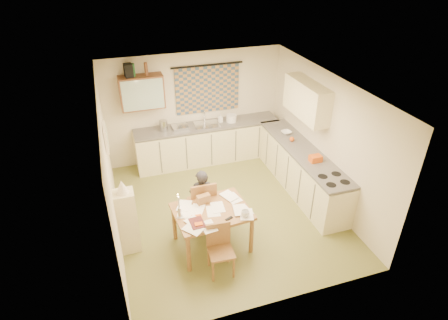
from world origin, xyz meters
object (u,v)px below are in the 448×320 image
object	(u,v)px
counter_right	(301,170)
person	(202,199)
stove	(330,201)
chair_far	(202,211)
dining_table	(212,228)
shelf_stand	(128,221)
counter_back	(208,143)

from	to	relation	value
counter_right	person	distance (m)	2.31
counter_right	stove	world-z (taller)	counter_right
chair_far	person	xyz separation A→B (m)	(-0.00, -0.03, 0.28)
dining_table	shelf_stand	world-z (taller)	shelf_stand
counter_back	dining_table	bearing A→B (deg)	-104.48
chair_far	shelf_stand	size ratio (longest dim) A/B	0.86
stove	shelf_stand	distance (m)	3.56
dining_table	chair_far	xyz separation A→B (m)	(-0.02, 0.57, -0.07)
stove	person	xyz separation A→B (m)	(-2.24, 0.57, 0.14)
counter_right	dining_table	bearing A→B (deg)	-154.00
counter_back	counter_right	bearing A→B (deg)	-48.80
stove	dining_table	world-z (taller)	stove
counter_back	stove	xyz separation A→B (m)	(1.50, -2.82, 0.00)
dining_table	shelf_stand	bearing A→B (deg)	160.40
counter_back	stove	world-z (taller)	counter_back
person	shelf_stand	size ratio (longest dim) A/B	1.03
counter_right	shelf_stand	bearing A→B (deg)	-168.39
stove	dining_table	distance (m)	2.22
person	shelf_stand	world-z (taller)	person
shelf_stand	chair_far	bearing A→B (deg)	9.33
chair_far	stove	bearing A→B (deg)	166.14
counter_back	person	size ratio (longest dim) A/B	2.79
counter_back	shelf_stand	distance (m)	3.18
chair_far	person	distance (m)	0.29
shelf_stand	stove	bearing A→B (deg)	-6.25
dining_table	shelf_stand	size ratio (longest dim) A/B	1.10
stove	shelf_stand	bearing A→B (deg)	173.75
chair_far	person	bearing A→B (deg)	84.39
shelf_stand	dining_table	bearing A→B (deg)	-14.98
counter_right	person	bearing A→B (deg)	-166.42
counter_back	dining_table	size ratio (longest dim) A/B	2.60
shelf_stand	person	bearing A→B (deg)	8.16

